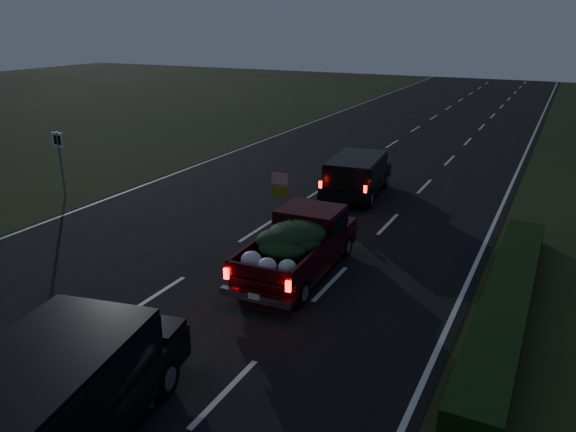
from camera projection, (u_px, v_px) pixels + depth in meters
The scene contains 7 objects.
ground at pixel (157, 295), 13.85m from camera, with size 120.00×120.00×0.00m, color black.
road_asphalt at pixel (157, 295), 13.84m from camera, with size 14.00×120.00×0.02m, color black.
hedge_row at pixel (507, 300), 12.98m from camera, with size 1.00×10.00×0.60m, color black.
route_sign at pixel (60, 154), 21.11m from camera, with size 0.55×0.08×2.50m.
pickup_truck at pixel (299, 241), 14.80m from camera, with size 1.92×4.65×2.41m.
lead_suv at pixel (357, 172), 21.43m from camera, with size 2.25×4.51×1.25m.
rear_suv at pixel (46, 396), 8.38m from camera, with size 3.08×5.42×1.47m.
Camera 1 is at (8.47, -9.65, 6.43)m, focal length 35.00 mm.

